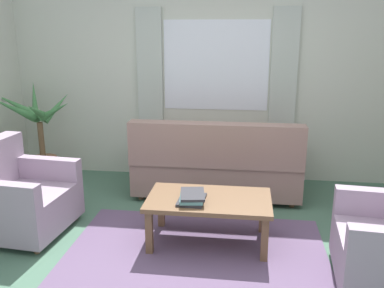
{
  "coord_description": "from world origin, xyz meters",
  "views": [
    {
      "loc": [
        0.38,
        -3.04,
        1.89
      ],
      "look_at": [
        -0.1,
        0.7,
        0.85
      ],
      "focal_mm": 39.05,
      "sensor_mm": 36.0,
      "label": 1
    }
  ],
  "objects_px": {
    "armchair_left": "(18,197)",
    "potted_plant": "(39,140)",
    "book_stack_on_table": "(192,197)",
    "coffee_table": "(209,204)",
    "couch": "(217,165)"
  },
  "relations": [
    {
      "from": "coffee_table",
      "to": "potted_plant",
      "type": "bearing_deg",
      "value": 150.18
    },
    {
      "from": "armchair_left",
      "to": "coffee_table",
      "type": "height_order",
      "value": "armchair_left"
    },
    {
      "from": "coffee_table",
      "to": "armchair_left",
      "type": "bearing_deg",
      "value": -179.78
    },
    {
      "from": "couch",
      "to": "book_stack_on_table",
      "type": "height_order",
      "value": "couch"
    },
    {
      "from": "armchair_left",
      "to": "book_stack_on_table",
      "type": "height_order",
      "value": "armchair_left"
    },
    {
      "from": "couch",
      "to": "potted_plant",
      "type": "relative_size",
      "value": 1.5
    },
    {
      "from": "armchair_left",
      "to": "couch",
      "type": "bearing_deg",
      "value": -52.32
    },
    {
      "from": "couch",
      "to": "book_stack_on_table",
      "type": "relative_size",
      "value": 5.81
    },
    {
      "from": "armchair_left",
      "to": "potted_plant",
      "type": "xyz_separation_m",
      "value": [
        -0.42,
        1.29,
        0.2
      ]
    },
    {
      "from": "couch",
      "to": "armchair_left",
      "type": "xyz_separation_m",
      "value": [
        -1.81,
        -1.15,
        -0.01
      ]
    },
    {
      "from": "couch",
      "to": "coffee_table",
      "type": "height_order",
      "value": "couch"
    },
    {
      "from": "couch",
      "to": "coffee_table",
      "type": "bearing_deg",
      "value": 90.66
    },
    {
      "from": "book_stack_on_table",
      "to": "potted_plant",
      "type": "xyz_separation_m",
      "value": [
        -2.1,
        1.38,
        0.07
      ]
    },
    {
      "from": "book_stack_on_table",
      "to": "potted_plant",
      "type": "height_order",
      "value": "potted_plant"
    },
    {
      "from": "couch",
      "to": "coffee_table",
      "type": "xyz_separation_m",
      "value": [
        0.01,
        -1.15,
        0.01
      ]
    }
  ]
}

